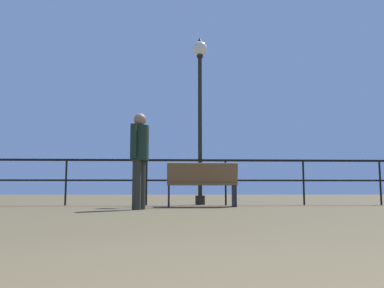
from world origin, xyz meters
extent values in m
cube|color=black|center=(0.00, 8.73, 1.05)|extent=(24.13, 0.05, 0.05)
cube|color=black|center=(0.00, 8.73, 0.58)|extent=(24.13, 0.04, 0.04)
cylinder|color=black|center=(-2.78, 8.73, 0.52)|extent=(0.04, 0.04, 1.05)
cylinder|color=black|center=(-0.93, 8.73, 0.52)|extent=(0.04, 0.04, 1.05)
cylinder|color=black|center=(0.93, 8.73, 0.52)|extent=(0.04, 0.04, 1.05)
cylinder|color=black|center=(2.78, 8.73, 0.52)|extent=(0.04, 0.04, 1.05)
cylinder|color=black|center=(4.64, 8.73, 0.52)|extent=(0.04, 0.04, 1.05)
cube|color=brown|center=(0.31, 7.89, 0.48)|extent=(1.48, 0.51, 0.05)
cube|color=brown|center=(0.31, 7.66, 0.70)|extent=(1.48, 0.14, 0.44)
cube|color=black|center=(1.00, 7.90, 0.24)|extent=(0.05, 0.44, 0.48)
cube|color=black|center=(1.00, 8.09, 0.62)|extent=(0.04, 0.34, 0.04)
cube|color=black|center=(-0.39, 7.88, 0.24)|extent=(0.05, 0.44, 0.48)
cube|color=black|center=(-0.39, 8.07, 0.62)|extent=(0.04, 0.34, 0.04)
cylinder|color=black|center=(0.35, 9.05, 0.11)|extent=(0.24, 0.24, 0.22)
cylinder|color=black|center=(0.35, 9.05, 1.94)|extent=(0.10, 0.10, 3.44)
cylinder|color=black|center=(0.35, 9.05, 3.69)|extent=(0.16, 0.16, 0.06)
sphere|color=silver|center=(0.35, 9.05, 3.90)|extent=(0.36, 0.36, 0.36)
cone|color=black|center=(0.35, 9.05, 4.13)|extent=(0.12, 0.12, 0.10)
cylinder|color=#2A2A22|center=(-0.95, 6.61, 0.45)|extent=(0.16, 0.16, 0.89)
cylinder|color=#2A2A22|center=(-0.88, 6.77, 0.45)|extent=(0.16, 0.16, 0.89)
cylinder|color=black|center=(-0.92, 6.69, 1.22)|extent=(0.34, 0.34, 0.64)
cylinder|color=black|center=(-1.01, 6.48, 1.23)|extent=(0.11, 0.11, 0.61)
cylinder|color=black|center=(-0.82, 6.90, 1.23)|extent=(0.11, 0.11, 0.61)
sphere|color=#9E775A|center=(-0.92, 6.69, 1.65)|extent=(0.23, 0.23, 0.23)
camera|label=1|loc=(-0.25, -0.68, 0.35)|focal=37.51mm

